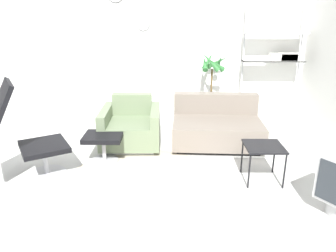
% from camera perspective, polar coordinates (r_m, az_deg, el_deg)
% --- Properties ---
extents(ground_plane, '(12.00, 12.00, 0.00)m').
position_cam_1_polar(ground_plane, '(3.96, -4.57, -9.22)').
color(ground_plane, silver).
extents(wall_back, '(12.00, 0.09, 2.80)m').
position_cam_1_polar(wall_back, '(6.48, -2.60, 14.93)').
color(wall_back, silver).
rests_on(wall_back, ground_plane).
extents(round_rug, '(1.86, 1.86, 0.01)m').
position_cam_1_polar(round_rug, '(3.91, -4.51, -9.52)').
color(round_rug, '#BCB29E').
rests_on(round_rug, ground_plane).
extents(lounge_chair, '(1.15, 0.98, 1.27)m').
position_cam_1_polar(lounge_chair, '(4.03, -26.49, 0.68)').
color(lounge_chair, '#BCBCC1').
rests_on(lounge_chair, ground_plane).
extents(ottoman, '(0.50, 0.42, 0.38)m').
position_cam_1_polar(ottoman, '(4.36, -11.18, -2.63)').
color(ottoman, '#BCBCC1').
rests_on(ottoman, ground_plane).
extents(armchair_red, '(0.86, 0.87, 0.71)m').
position_cam_1_polar(armchair_red, '(4.86, -6.44, -0.30)').
color(armchair_red, silver).
rests_on(armchair_red, ground_plane).
extents(couch_low, '(1.33, 1.00, 0.69)m').
position_cam_1_polar(couch_low, '(4.96, 8.42, -0.22)').
color(couch_low, black).
rests_on(couch_low, ground_plane).
extents(side_table, '(0.43, 0.43, 0.44)m').
position_cam_1_polar(side_table, '(3.92, 16.33, -3.91)').
color(side_table, black).
rests_on(side_table, ground_plane).
extents(potted_plant, '(0.57, 0.58, 1.23)m').
position_cam_1_polar(potted_plant, '(6.24, 7.62, 7.36)').
color(potted_plant, '#333338').
rests_on(potted_plant, ground_plane).
extents(shelf_unit, '(1.12, 0.28, 2.10)m').
position_cam_1_polar(shelf_unit, '(6.52, 18.93, 11.66)').
color(shelf_unit, '#BCBCC1').
rests_on(shelf_unit, ground_plane).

